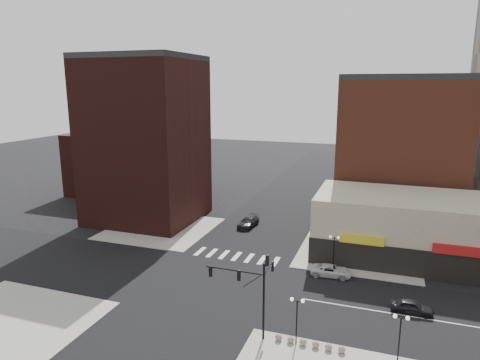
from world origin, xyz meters
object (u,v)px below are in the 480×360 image
(traffic_signal, at_px, (254,283))
(dark_sedan_north, at_px, (248,222))
(street_lamp_se_a, at_px, (297,309))
(dark_sedan_east, at_px, (412,307))
(street_lamp_ne, at_px, (334,244))
(street_lamp_se_b, at_px, (400,327))
(white_suv, at_px, (331,271))

(traffic_signal, xyz_separation_m, dark_sedan_north, (-9.57, 27.62, -4.22))
(street_lamp_se_a, height_order, dark_sedan_east, street_lamp_se_a)
(traffic_signal, xyz_separation_m, street_lamp_ne, (4.76, 15.83, -1.67))
(traffic_signal, bearing_deg, dark_sedan_north, 109.10)
(street_lamp_se_b, distance_m, white_suv, 16.24)
(street_lamp_se_b, bearing_deg, white_suv, 115.92)
(street_lamp_se_b, distance_m, street_lamp_ne, 17.46)
(street_lamp_ne, relative_size, white_suv, 0.90)
(dark_sedan_east, bearing_deg, traffic_signal, 125.27)
(traffic_signal, height_order, dark_sedan_north, traffic_signal)
(traffic_signal, relative_size, street_lamp_se_a, 1.87)
(traffic_signal, bearing_deg, street_lamp_ne, 73.25)
(street_lamp_se_b, bearing_deg, street_lamp_ne, 113.63)
(street_lamp_se_b, bearing_deg, dark_sedan_east, 81.04)
(traffic_signal, bearing_deg, street_lamp_se_a, -2.57)
(street_lamp_ne, distance_m, white_suv, 3.09)
(traffic_signal, height_order, white_suv, traffic_signal)
(street_lamp_se_a, height_order, street_lamp_se_b, same)
(traffic_signal, relative_size, dark_sedan_east, 2.02)
(street_lamp_ne, bearing_deg, white_suv, -90.07)
(street_lamp_se_a, xyz_separation_m, white_suv, (1.00, 14.41, -2.65))
(dark_sedan_east, bearing_deg, street_lamp_ne, 51.26)
(street_lamp_se_a, height_order, dark_sedan_north, street_lamp_se_a)
(dark_sedan_east, xyz_separation_m, dark_sedan_north, (-22.71, 19.04, 0.08))
(traffic_signal, distance_m, dark_sedan_east, 16.28)
(traffic_signal, relative_size, street_lamp_se_b, 1.87)
(street_lamp_se_b, height_order, white_suv, street_lamp_se_b)
(dark_sedan_east, bearing_deg, street_lamp_se_b, 173.17)
(street_lamp_ne, distance_m, dark_sedan_east, 11.39)
(street_lamp_ne, bearing_deg, dark_sedan_east, -40.87)
(traffic_signal, distance_m, street_lamp_se_b, 11.88)
(traffic_signal, distance_m, street_lamp_se_a, 4.12)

